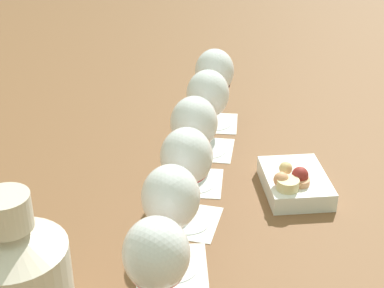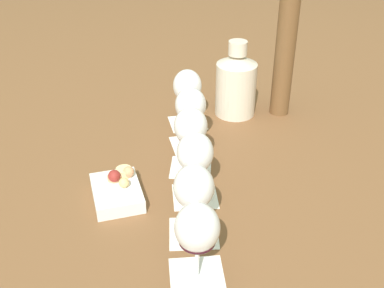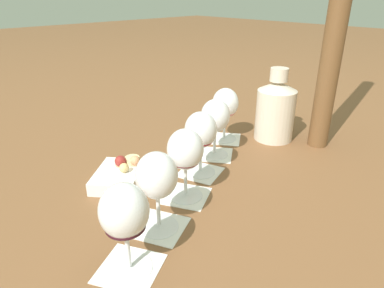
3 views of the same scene
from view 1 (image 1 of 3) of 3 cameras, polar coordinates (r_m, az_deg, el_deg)
name	(u,v)px [view 1 (image 1 of 3)]	position (r m, az deg, el deg)	size (l,w,h in m)	color
ground_plane	(190,198)	(0.96, -0.22, -5.26)	(8.00, 8.00, 0.00)	brown
tasting_card_1	(172,266)	(0.82, -1.94, -11.71)	(0.13, 0.13, 0.00)	white
tasting_card_2	(187,221)	(0.90, -0.52, -7.43)	(0.12, 0.12, 0.00)	white
tasting_card_3	(194,182)	(1.00, 0.18, -3.71)	(0.13, 0.13, 0.00)	white
tasting_card_4	(207,149)	(1.10, 1.47, -0.50)	(0.13, 0.13, 0.00)	white
tasting_card_5	(214,123)	(1.20, 2.10, 2.07)	(0.13, 0.13, 0.00)	white
wine_glass_0	(156,260)	(0.67, -3.47, -11.17)	(0.08, 0.08, 0.15)	white
wine_glass_1	(171,203)	(0.76, -2.07, -5.73)	(0.08, 0.08, 0.15)	white
wine_glass_2	(186,162)	(0.85, -0.55, -1.77)	(0.08, 0.08, 0.15)	white
wine_glass_3	(194,128)	(0.95, 0.19, 1.59)	(0.08, 0.08, 0.15)	white
wine_glass_4	(208,99)	(1.05, 1.54, 4.43)	(0.08, 0.08, 0.15)	white
wine_glass_5	(214,75)	(1.15, 2.19, 6.68)	(0.08, 0.08, 0.15)	white
snack_dish	(294,182)	(0.98, 9.90, -3.66)	(0.17, 0.16, 0.06)	white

